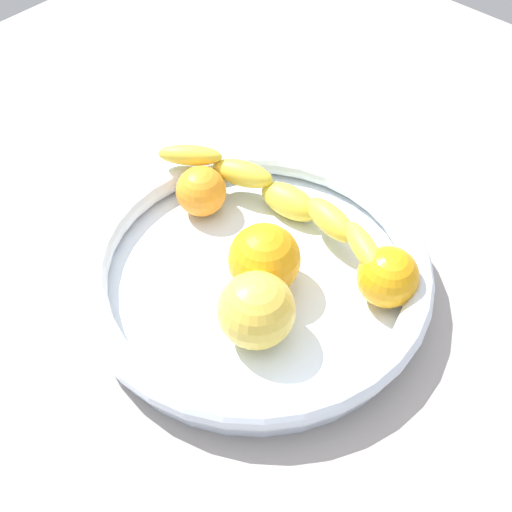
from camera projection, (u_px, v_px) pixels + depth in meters
kitchen_counter at (256, 299)px, 67.70cm from camera, size 120.00×120.00×3.00cm
fruit_bowl at (256, 274)px, 64.83cm from camera, size 32.78×32.78×4.52cm
banana_draped_left at (283, 198)px, 68.04cm from camera, size 8.68×27.14×5.41cm
orange_front at (388, 277)px, 61.55cm from camera, size 5.63×5.63×5.63cm
orange_mid_left at (201, 191)px, 69.23cm from camera, size 5.11×5.11×5.11cm
orange_mid_right at (264, 260)px, 62.21cm from camera, size 6.64×6.64×6.64cm
apple_yellow at (256, 310)px, 58.41cm from camera, size 6.76×6.76×6.76cm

